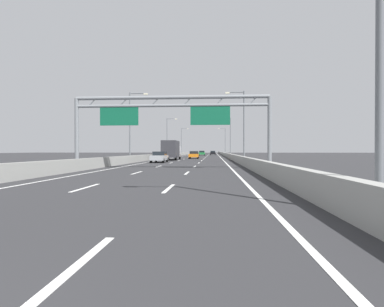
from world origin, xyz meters
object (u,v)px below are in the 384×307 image
(streetlamp_left_distant, at_px, (182,140))
(box_truck, at_px, (171,150))
(streetlamp_right_mid, at_px, (242,122))
(streetlamp_right_far, at_px, (229,135))
(streetlamp_right_distant, at_px, (225,140))
(green_car, at_px, (202,153))
(sign_gantry, at_px, (170,113))
(black_car, at_px, (213,153))
(streetlamp_left_mid, at_px, (132,123))
(silver_car, at_px, (159,157))
(streetlamp_left_far, at_px, (168,135))
(orange_car, at_px, (194,155))

(streetlamp_left_distant, distance_m, box_truck, 57.67)
(streetlamp_right_mid, distance_m, streetlamp_right_far, 34.10)
(streetlamp_right_distant, height_order, green_car, streetlamp_right_distant)
(streetlamp_right_mid, bearing_deg, streetlamp_left_distant, 102.35)
(sign_gantry, height_order, streetlamp_right_mid, streetlamp_right_mid)
(streetlamp_right_distant, height_order, black_car, streetlamp_right_distant)
(streetlamp_left_mid, bearing_deg, silver_car, -8.36)
(sign_gantry, relative_size, green_car, 3.96)
(streetlamp_left_mid, distance_m, streetlamp_left_far, 34.10)
(sign_gantry, height_order, orange_car, sign_gantry)
(streetlamp_right_distant, relative_size, black_car, 2.27)
(orange_car, distance_m, green_car, 38.76)
(orange_car, xyz_separation_m, green_car, (0.10, 38.76, 0.00))
(streetlamp_right_far, distance_m, black_car, 35.46)
(green_car, bearing_deg, black_car, 72.28)
(streetlamp_left_mid, distance_m, streetlamp_right_far, 37.22)
(sign_gantry, xyz_separation_m, streetlamp_right_far, (7.60, 49.07, 0.55))
(orange_car, height_order, box_truck, box_truck)
(streetlamp_left_mid, bearing_deg, orange_car, 69.44)
(streetlamp_right_distant, distance_m, green_car, 13.37)
(streetlamp_left_far, bearing_deg, streetlamp_right_mid, -66.35)
(streetlamp_right_far, relative_size, streetlamp_right_distant, 1.00)
(silver_car, bearing_deg, streetlamp_left_distant, 93.27)
(sign_gantry, height_order, black_car, sign_gantry)
(sign_gantry, bearing_deg, streetlamp_right_far, 81.20)
(streetlamp_right_mid, height_order, streetlamp_right_distant, same)
(sign_gantry, distance_m, green_car, 73.27)
(streetlamp_left_mid, distance_m, black_car, 70.01)
(streetlamp_left_distant, relative_size, black_car, 2.27)
(streetlamp_left_mid, relative_size, streetlamp_left_distant, 1.00)
(streetlamp_left_distant, xyz_separation_m, orange_car, (7.28, -48.77, -4.64))
(silver_car, relative_size, green_car, 1.02)
(streetlamp_right_far, bearing_deg, sign_gantry, -98.80)
(streetlamp_left_distant, distance_m, silver_car, 69.04)
(streetlamp_left_mid, distance_m, silver_car, 6.11)
(black_car, bearing_deg, streetlamp_right_distant, -11.32)
(green_car, bearing_deg, streetlamp_left_distant, 126.41)
(silver_car, bearing_deg, streetlamp_right_distant, 80.91)
(streetlamp_right_distant, bearing_deg, streetlamp_left_far, -113.65)
(black_car, height_order, box_truck, box_truck)
(sign_gantry, xyz_separation_m, streetlamp_left_distant, (-7.33, 83.17, 0.55))
(streetlamp_right_mid, xyz_separation_m, streetlamp_left_distant, (-14.93, 68.19, 0.00))
(streetlamp_right_distant, xyz_separation_m, orange_car, (-7.65, -48.77, -4.64))
(streetlamp_right_mid, relative_size, silver_car, 2.15)
(black_car, height_order, silver_car, silver_car)
(box_truck, bearing_deg, green_car, 85.90)
(streetlamp_right_far, height_order, green_car, streetlamp_right_far)
(streetlamp_right_far, bearing_deg, streetlamp_right_mid, -90.00)
(black_car, xyz_separation_m, silver_car, (-6.92, -69.59, 0.02))
(streetlamp_left_far, xyz_separation_m, box_truck, (3.99, -23.32, -3.67))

